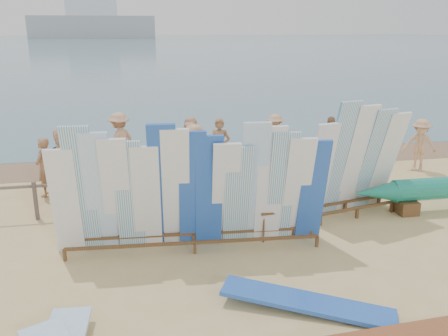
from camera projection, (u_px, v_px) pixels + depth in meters
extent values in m
plane|color=tan|center=(126.00, 275.00, 8.44)|extent=(160.00, 160.00, 0.00)
cube|color=#45697B|center=(127.00, 43.00, 128.76)|extent=(320.00, 240.00, 0.02)
cube|color=#84644A|center=(126.00, 164.00, 15.21)|extent=(40.00, 2.60, 0.01)
cube|color=#999EA3|center=(93.00, 27.00, 174.26)|extent=(45.00, 8.00, 8.00)
cube|color=silver|center=(91.00, 7.00, 172.25)|extent=(18.00, 6.00, 6.00)
cube|color=#68584F|center=(124.00, 181.00, 11.04)|extent=(12.00, 0.06, 0.06)
cube|color=#68584F|center=(36.00, 201.00, 10.76)|extent=(0.08, 0.08, 0.90)
cube|color=#68584F|center=(125.00, 195.00, 11.14)|extent=(0.08, 0.08, 0.90)
cube|color=#68584F|center=(209.00, 190.00, 11.51)|extent=(0.08, 0.08, 0.90)
cube|color=#68584F|center=(288.00, 184.00, 11.88)|extent=(0.08, 0.08, 0.90)
cube|color=#68584F|center=(362.00, 180.00, 12.25)|extent=(0.08, 0.08, 0.90)
cube|color=brown|center=(195.00, 243.00, 9.17)|extent=(4.90, 0.41, 0.06)
cube|color=brown|center=(193.00, 234.00, 9.57)|extent=(4.90, 0.41, 0.06)
cube|color=white|center=(65.00, 203.00, 8.85)|extent=(0.55, 0.51, 2.18)
cube|color=white|center=(82.00, 191.00, 8.82)|extent=(0.56, 0.65, 2.61)
cube|color=#92BEEA|center=(99.00, 194.00, 8.88)|extent=(0.57, 0.72, 2.49)
cube|color=white|center=(117.00, 196.00, 8.93)|extent=(0.57, 0.78, 2.38)
cube|color=white|center=(130.00, 197.00, 8.97)|extent=(0.56, 0.63, 2.31)
cube|color=white|center=(147.00, 199.00, 9.02)|extent=(0.56, 0.64, 2.21)
cube|color=blue|center=(163.00, 188.00, 9.00)|extent=(0.57, 0.81, 2.62)
cube|color=white|center=(176.00, 190.00, 9.04)|extent=(0.57, 0.79, 2.53)
cube|color=blue|center=(192.00, 191.00, 9.08)|extent=(0.56, 0.65, 2.46)
cube|color=blue|center=(209.00, 192.00, 9.13)|extent=(0.56, 0.60, 2.37)
cube|color=white|center=(225.00, 195.00, 9.19)|extent=(0.57, 0.76, 2.23)
cube|color=white|center=(237.00, 196.00, 9.23)|extent=(0.56, 0.69, 2.15)
cube|color=#92BEEA|center=(254.00, 185.00, 9.20)|extent=(0.57, 0.69, 2.60)
cube|color=white|center=(270.00, 186.00, 9.25)|extent=(0.56, 0.62, 2.51)
cube|color=white|center=(281.00, 188.00, 9.30)|extent=(0.56, 0.68, 2.40)
cube|color=white|center=(297.00, 191.00, 9.35)|extent=(0.57, 0.74, 2.28)
cube|color=blue|center=(313.00, 192.00, 9.40)|extent=(0.56, 0.60, 2.22)
cube|color=brown|center=(357.00, 208.00, 10.87)|extent=(1.98, 0.48, 0.06)
cube|color=brown|center=(345.00, 202.00, 11.26)|extent=(1.98, 0.48, 0.06)
cube|color=white|center=(320.00, 173.00, 10.45)|extent=(0.67, 0.70, 2.31)
cube|color=white|center=(338.00, 161.00, 10.57)|extent=(0.70, 0.85, 2.76)
cube|color=white|center=(355.00, 161.00, 10.76)|extent=(0.70, 0.87, 2.65)
cube|color=white|center=(372.00, 161.00, 10.96)|extent=(0.71, 0.89, 2.54)
cube|color=white|center=(385.00, 161.00, 11.12)|extent=(0.71, 0.90, 2.43)
cube|color=brown|center=(406.00, 207.00, 11.21)|extent=(0.45, 0.54, 0.32)
cone|color=#188971|center=(376.00, 192.00, 10.95)|extent=(1.08, 0.51, 0.50)
cube|color=brown|center=(275.00, 208.00, 9.83)|extent=(0.85, 0.65, 0.05)
cube|color=white|center=(275.00, 197.00, 9.76)|extent=(0.42, 0.07, 0.38)
cube|color=blue|center=(307.00, 309.00, 7.42)|extent=(2.66, 1.72, 0.25)
cube|color=red|center=(124.00, 191.00, 11.65)|extent=(0.63, 0.58, 0.06)
cube|color=red|center=(123.00, 176.00, 11.82)|extent=(0.62, 0.20, 0.61)
cube|color=red|center=(168.00, 187.00, 12.02)|extent=(0.75, 0.74, 0.05)
cube|color=red|center=(162.00, 174.00, 12.12)|extent=(0.58, 0.43, 0.57)
cube|color=red|center=(186.00, 174.00, 12.26)|extent=(0.70, 0.91, 0.59)
cube|color=red|center=(188.00, 157.00, 12.46)|extent=(0.51, 0.31, 0.37)
imported|color=#8C6042|center=(44.00, 167.00, 12.19)|extent=(0.47, 0.63, 1.54)
imported|color=beige|center=(191.00, 142.00, 14.72)|extent=(1.51, 1.18, 1.59)
imported|color=beige|center=(65.00, 166.00, 11.69)|extent=(1.00, 0.87, 1.88)
imported|color=tan|center=(120.00, 141.00, 14.48)|extent=(1.11, 1.17, 1.77)
imported|color=tan|center=(195.00, 158.00, 12.50)|extent=(0.98, 0.69, 1.83)
imported|color=#8C6042|center=(329.00, 145.00, 14.13)|extent=(1.10, 0.86, 1.72)
imported|color=tan|center=(275.00, 137.00, 15.52)|extent=(0.65, 1.06, 1.53)
imported|color=beige|center=(292.00, 159.00, 12.90)|extent=(0.85, 0.58, 1.59)
imported|color=#8C6042|center=(220.00, 147.00, 13.84)|extent=(0.71, 0.58, 1.72)
imported|color=tan|center=(420.00, 145.00, 14.35)|extent=(1.07, 0.99, 1.60)
imported|color=#8C6042|center=(71.00, 163.00, 12.55)|extent=(0.99, 0.68, 1.55)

